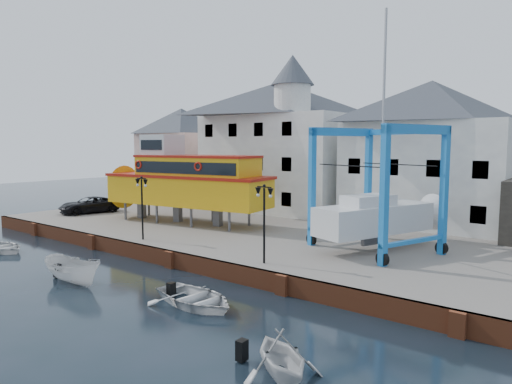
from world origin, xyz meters
The scene contains 15 objects.
ground centered at (0.00, 0.00, 0.00)m, with size 140.00×140.00×0.00m, color #16252D.
hardstanding centered at (0.00, 11.00, 0.50)m, with size 44.00×22.00×1.00m, color slate.
quay_wall centered at (0.00, 0.10, 0.50)m, with size 44.00×0.47×1.00m.
building_pink centered at (-18.00, 18.00, 6.15)m, with size 8.00×7.00×10.30m.
building_white_main centered at (-4.87, 18.39, 7.34)m, with size 14.00×8.30×14.00m.
building_white_right centered at (9.00, 19.00, 6.60)m, with size 12.00×8.00×11.20m.
lamp_post_left centered at (-4.00, 1.20, 4.17)m, with size 1.12×0.32×4.20m.
lamp_post_right centered at (6.00, 1.20, 4.17)m, with size 1.12×0.32×4.20m.
tour_boat centered at (-7.34, 7.44, 4.33)m, with size 16.58×5.89×7.06m.
travel_lift centered at (9.60, 8.55, 3.34)m, with size 7.93×9.54×14.06m.
van centered at (-17.50, 5.84, 1.74)m, with size 2.44×5.30×1.47m, color black.
motorboat_a centered at (-1.77, -5.14, 0.00)m, with size 1.56×4.14×1.60m, color silver.
motorboat_b centered at (5.69, -3.61, 0.00)m, with size 3.19×4.47×0.93m, color silver.
motorboat_c centered at (12.38, -6.50, 0.00)m, with size 2.58×2.99×1.58m, color silver.
motorboat_d centered at (-12.29, -4.22, 0.00)m, with size 2.93×4.10×0.85m, color silver.
Camera 1 is at (20.06, -17.79, 7.23)m, focal length 32.00 mm.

